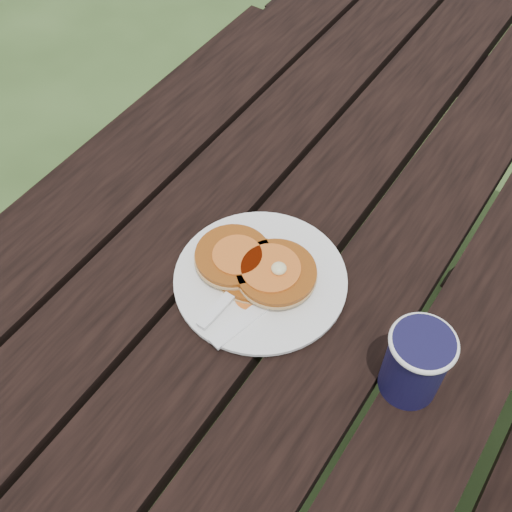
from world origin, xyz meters
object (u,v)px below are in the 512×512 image
Objects in this scene: picnic_table at (280,358)px; coffee_cup at (416,361)px; plate at (260,280)px; pancake_stack at (256,266)px.

coffee_cup is (0.26, -0.12, 0.45)m from picnic_table.
coffee_cup reaches higher than plate.
picnic_table is 0.42m from pancake_stack.
coffee_cup is (0.26, -0.03, 0.04)m from pancake_stack.
coffee_cup is at bearing -24.69° from picnic_table.
pancake_stack is 1.61× the size of coffee_cup.
plate is 1.35× the size of pancake_stack.
plate reaches higher than picnic_table.
plate is at bearing 173.45° from coffee_cup.
pancake_stack reaches higher than plate.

